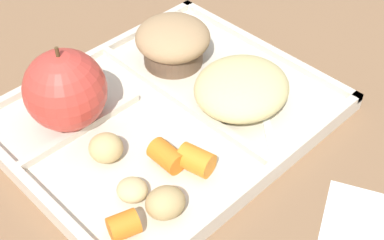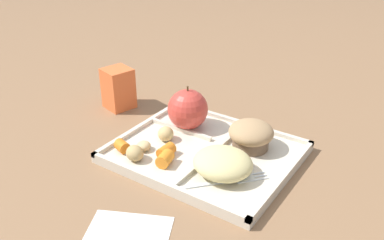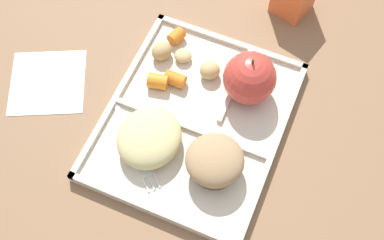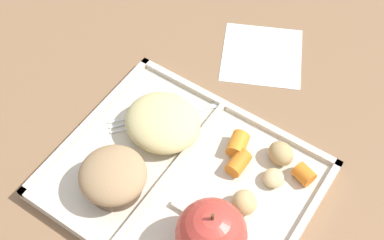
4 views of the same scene
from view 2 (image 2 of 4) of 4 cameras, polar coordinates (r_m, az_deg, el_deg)
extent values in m
plane|color=#846042|center=(0.77, 1.78, -4.94)|extent=(6.00, 6.00, 0.00)
cube|color=beige|center=(0.77, 1.78, -4.58)|extent=(0.31, 0.26, 0.01)
cube|color=beige|center=(0.68, -3.97, -8.61)|extent=(0.31, 0.01, 0.01)
cube|color=beige|center=(0.86, 6.29, -0.26)|extent=(0.31, 0.01, 0.01)
cube|color=beige|center=(0.84, -7.02, -0.88)|extent=(0.01, 0.26, 0.01)
cube|color=beige|center=(0.71, 12.38, -7.51)|extent=(0.01, 0.26, 0.01)
cube|color=beige|center=(0.75, 2.94, -4.35)|extent=(0.01, 0.24, 0.01)
cube|color=beige|center=(0.83, -1.50, -1.28)|extent=(0.14, 0.01, 0.01)
sphere|color=#C63D33|center=(0.82, -0.58, 1.46)|extent=(0.08, 0.08, 0.08)
cylinder|color=#4C381E|center=(0.80, -0.60, 4.18)|extent=(0.00, 0.00, 0.01)
cylinder|color=brown|center=(0.78, 7.94, -2.97)|extent=(0.07, 0.07, 0.02)
ellipsoid|color=tan|center=(0.76, 8.04, -1.64)|extent=(0.08, 0.08, 0.04)
cylinder|color=orange|center=(0.74, -3.52, -4.22)|extent=(0.02, 0.03, 0.02)
cylinder|color=orange|center=(0.72, -3.69, -5.29)|extent=(0.03, 0.03, 0.02)
cylinder|color=orange|center=(0.77, -9.47, -3.53)|extent=(0.03, 0.03, 0.02)
ellipsoid|color=tan|center=(0.77, -6.61, -3.53)|extent=(0.03, 0.03, 0.02)
ellipsoid|color=tan|center=(0.79, -3.60, -1.88)|extent=(0.04, 0.04, 0.03)
ellipsoid|color=tan|center=(0.74, -7.79, -4.48)|extent=(0.04, 0.04, 0.03)
ellipsoid|color=#D6C684|center=(0.69, 4.21, -5.87)|extent=(0.10, 0.09, 0.04)
sphere|color=brown|center=(0.69, 4.31, -6.35)|extent=(0.03, 0.03, 0.03)
sphere|color=brown|center=(0.70, 5.05, -5.86)|extent=(0.04, 0.04, 0.04)
cube|color=silver|center=(0.68, 1.63, -8.76)|extent=(0.08, 0.08, 0.00)
cube|color=silver|center=(0.70, 7.15, -7.87)|extent=(0.04, 0.04, 0.00)
cylinder|color=silver|center=(0.70, 9.48, -7.89)|extent=(0.02, 0.02, 0.00)
cylinder|color=silver|center=(0.71, 9.22, -7.51)|extent=(0.02, 0.02, 0.00)
cylinder|color=silver|center=(0.71, 8.96, -7.14)|extent=(0.02, 0.02, 0.00)
cube|color=orange|center=(0.95, -9.98, 4.26)|extent=(0.07, 0.07, 0.09)
camera|label=1|loc=(0.65, -36.34, 19.65)|focal=50.25mm
camera|label=3|loc=(0.73, 42.04, 43.14)|focal=45.94mm
camera|label=4|loc=(0.98, 0.97, 38.48)|focal=49.53mm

